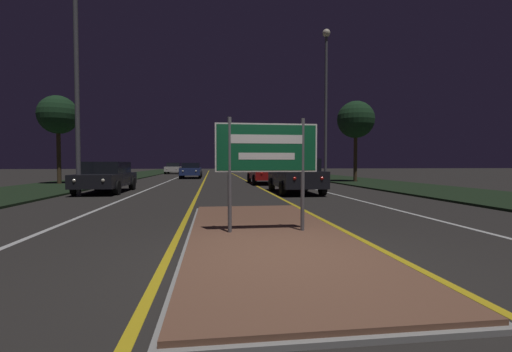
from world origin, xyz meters
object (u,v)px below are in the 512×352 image
at_px(streetlight_right_near, 326,88).
at_px(car_approaching_1, 191,170).
at_px(car_receding_1, 266,172).
at_px(car_approaching_0, 107,176).
at_px(highway_sign, 267,153).
at_px(streetlight_left_near, 76,58).
at_px(car_approaching_2, 174,168).
at_px(car_receding_0, 296,175).

relative_size(streetlight_right_near, car_approaching_1, 2.03).
xyz_separation_m(car_receding_1, car_approaching_0, (-8.18, -5.59, -0.04)).
bearing_deg(streetlight_right_near, highway_sign, -112.34).
relative_size(streetlight_left_near, car_approaching_0, 1.98).
bearing_deg(car_approaching_2, car_receding_1, -69.71).
distance_m(streetlight_right_near, car_approaching_2, 26.61).
bearing_deg(car_receding_1, car_approaching_0, -145.65).
xyz_separation_m(streetlight_right_near, car_receding_0, (-3.51, -6.32, -5.33)).
bearing_deg(car_receding_1, car_approaching_1, 119.71).
bearing_deg(car_receding_0, streetlight_left_near, -178.17).
relative_size(streetlight_right_near, car_receding_1, 2.03).
relative_size(highway_sign, car_receding_1, 0.42).
height_order(streetlight_left_near, car_approaching_0, streetlight_left_near).
xyz_separation_m(streetlight_right_near, car_approaching_2, (-12.03, 23.11, -5.38)).
distance_m(streetlight_right_near, car_receding_0, 8.98).
relative_size(car_receding_0, car_approaching_2, 0.95).
relative_size(streetlight_left_near, car_receding_1, 1.85).
relative_size(streetlight_right_near, car_receding_0, 2.29).
distance_m(car_approaching_0, car_approaching_1, 15.16).
bearing_deg(streetlight_right_near, car_approaching_1, 132.12).
height_order(streetlight_right_near, car_receding_0, streetlight_right_near).
bearing_deg(car_approaching_0, car_approaching_2, 90.19).
xyz_separation_m(car_receding_0, car_approaching_1, (-5.55, 16.34, -0.06)).
bearing_deg(car_approaching_2, car_approaching_0, -89.81).
bearing_deg(car_approaching_1, car_approaching_2, 102.80).
relative_size(car_receding_1, car_approaching_1, 1.00).
bearing_deg(car_receding_0, car_approaching_1, 108.75).
height_order(highway_sign, car_approaching_0, highway_sign).
bearing_deg(car_approaching_1, car_approaching_0, -100.96).
relative_size(car_approaching_1, car_approaching_2, 1.06).
xyz_separation_m(highway_sign, car_receding_0, (2.70, 8.79, -0.72)).
bearing_deg(car_approaching_2, car_receding_0, -73.86).
height_order(car_receding_0, car_approaching_1, car_receding_0).
bearing_deg(highway_sign, streetlight_right_near, 67.66).
xyz_separation_m(car_receding_0, car_receding_1, (-0.25, 7.05, -0.02)).
relative_size(highway_sign, car_approaching_2, 0.45).
relative_size(streetlight_left_near, streetlight_right_near, 0.91).
xyz_separation_m(highway_sign, car_approaching_2, (-5.82, 38.22, -0.77)).
relative_size(car_approaching_0, car_approaching_1, 0.94).
xyz_separation_m(car_approaching_1, car_approaching_2, (-2.97, 13.09, 0.01)).
relative_size(car_receding_1, car_approaching_2, 1.06).
distance_m(car_receding_0, car_approaching_0, 8.55).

